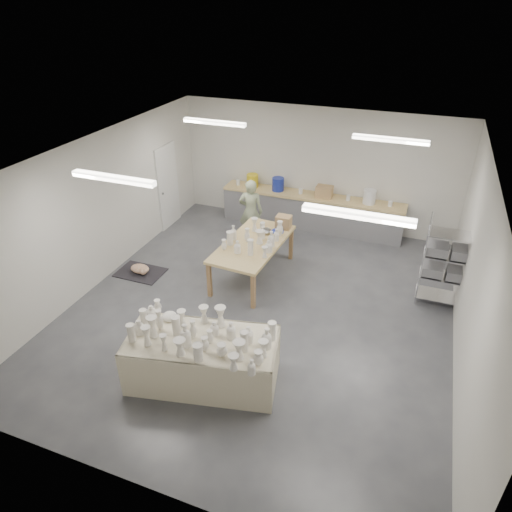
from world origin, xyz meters
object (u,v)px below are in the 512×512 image
at_px(work_table, 257,241).
at_px(potter, 251,211).
at_px(drying_table, 203,358).
at_px(red_stool, 255,225).

distance_m(work_table, potter, 1.54).
bearing_deg(drying_table, red_stool, 89.50).
bearing_deg(drying_table, potter, 90.16).
xyz_separation_m(drying_table, potter, (-0.97, 4.56, 0.35)).
relative_size(work_table, red_stool, 5.04).
xyz_separation_m(potter, red_stool, (-0.00, 0.27, -0.48)).
height_order(drying_table, potter, potter).
relative_size(drying_table, potter, 1.55).
xyz_separation_m(drying_table, work_table, (-0.30, 3.17, 0.39)).
bearing_deg(work_table, potter, 119.75).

